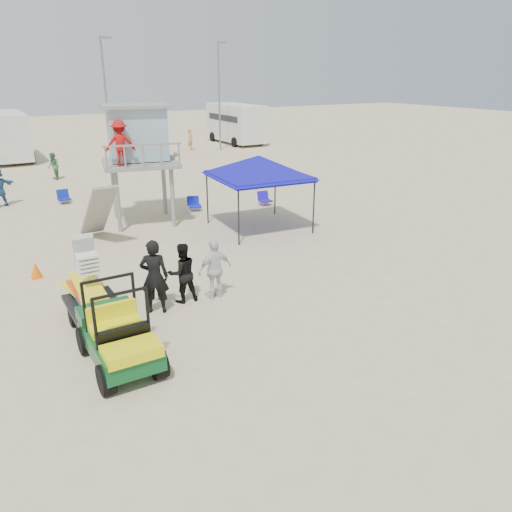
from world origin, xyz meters
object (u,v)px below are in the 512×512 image
surf_trailer (92,291)px  man_left (154,277)px  canopy_blue (259,159)px  utility_cart (117,330)px  lifeguard_tower (135,138)px

surf_trailer → man_left: (1.51, -0.30, 0.18)m
surf_trailer → canopy_blue: canopy_blue is taller
surf_trailer → utility_cart: bearing=-90.1°
surf_trailer → man_left: surf_trailer is taller
canopy_blue → utility_cart: bearing=-136.8°
man_left → lifeguard_tower: lifeguard_tower is taller
man_left → canopy_blue: size_ratio=0.56×
utility_cart → lifeguard_tower: lifeguard_tower is taller
man_left → canopy_blue: 8.06m
canopy_blue → lifeguard_tower: bearing=139.4°
surf_trailer → canopy_blue: 9.12m
utility_cart → lifeguard_tower: bearing=69.8°
man_left → canopy_blue: bearing=-113.6°
utility_cart → canopy_blue: canopy_blue is taller
utility_cart → lifeguard_tower: (3.79, 10.30, 2.55)m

